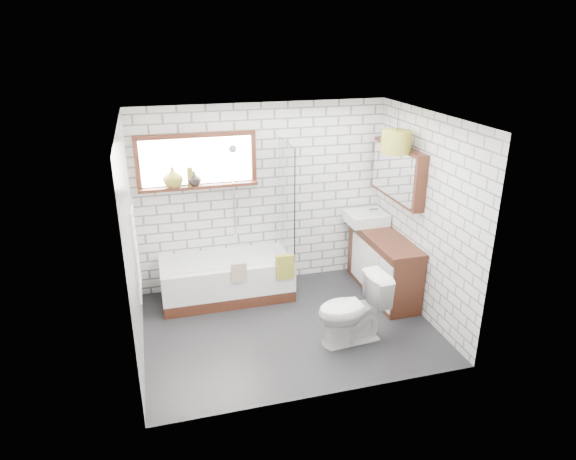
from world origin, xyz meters
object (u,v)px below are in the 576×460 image
object	(u,v)px
vanity	(383,264)
basin	(366,218)
bathtub	(227,279)
toilet	(352,310)
pendant	(396,142)

from	to	relation	value
vanity	basin	world-z (taller)	basin
bathtub	toilet	world-z (taller)	toilet
basin	pendant	xyz separation A→B (m)	(0.04, -0.63, 1.19)
basin	bathtub	bearing A→B (deg)	-177.61
basin	toilet	distance (m)	1.76
toilet	pendant	size ratio (longest dim) A/B	2.25
basin	pendant	world-z (taller)	pendant
bathtub	vanity	size ratio (longest dim) A/B	1.17
basin	toilet	size ratio (longest dim) A/B	0.65
pendant	toilet	bearing A→B (deg)	-133.99
bathtub	vanity	bearing A→B (deg)	-11.44
vanity	toilet	distance (m)	1.31
pendant	vanity	bearing A→B (deg)	82.99
bathtub	basin	world-z (taller)	basin
pendant	basin	bearing A→B (deg)	94.03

